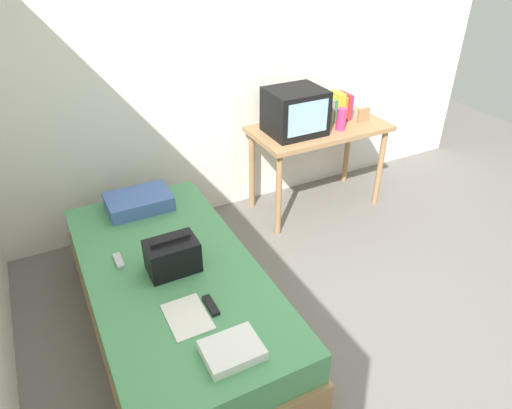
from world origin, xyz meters
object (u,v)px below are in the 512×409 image
water_bottle (341,119)px  folded_towel (232,350)px  handbag (172,256)px  remote_silver (119,261)px  tv (295,111)px  book_row (338,107)px  remote_dark (211,305)px  bed (175,299)px  desk (319,137)px  picture_frame (363,115)px  pillow (139,202)px  magazine (187,317)px

water_bottle → folded_towel: bearing=-138.6°
handbag → remote_silver: 0.36m
tv → water_bottle: tv is taller
book_row → remote_dark: bearing=-142.8°
bed → handbag: size_ratio=6.67×
desk → tv: size_ratio=2.64×
bed → folded_towel: folded_towel is taller
bed → picture_frame: 2.23m
pillow → handbag: handbag is taller
magazine → bed: bearing=83.0°
picture_frame → remote_silver: size_ratio=0.86×
desk → pillow: 1.61m
bed → handbag: handbag is taller
remote_dark → book_row: bearing=37.2°
picture_frame → remote_silver: (-2.27, -0.57, -0.34)m
desk → remote_dark: bearing=-140.3°
tv → remote_silver: bearing=-158.4°
bed → picture_frame: size_ratio=16.19×
folded_towel → book_row: bearing=43.1°
bed → desk: bearing=28.1°
magazine → remote_silver: (-0.22, 0.62, 0.01)m
picture_frame → pillow: 2.01m
tv → remote_dark: size_ratio=2.82×
book_row → picture_frame: bearing=-44.9°
handbag → folded_towel: 0.74m
book_row → handbag: (-1.83, -0.94, -0.30)m
pillow → folded_towel: 1.51m
picture_frame → folded_towel: size_ratio=0.44×
bed → tv: 1.75m
magazine → remote_silver: 0.66m
tv → picture_frame: (0.64, -0.08, -0.12)m
handbag → folded_towel: (0.05, -0.73, -0.07)m
desk → remote_dark: desk is taller
water_bottle → handbag: 1.89m
tv → water_bottle: size_ratio=2.43×
desk → magazine: desk is taller
bed → remote_silver: remote_silver is taller
handbag → folded_towel: bearing=-86.3°
folded_towel → remote_dark: bearing=84.9°
book_row → folded_towel: book_row is taller
book_row → folded_towel: 2.48m
picture_frame → handbag: size_ratio=0.41×
tv → water_bottle: bearing=-17.9°
desk → pillow: desk is taller
pillow → folded_towel: size_ratio=1.61×
pillow → remote_silver: pillow is taller
bed → picture_frame: picture_frame is taller
desk → bed: bearing=-151.9°
bed → tv: bearing=32.0°
remote_silver → bed: bearing=-37.7°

